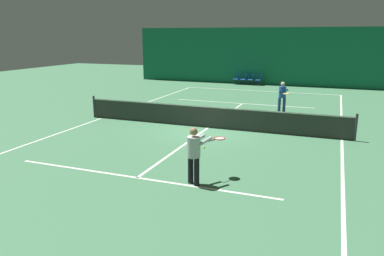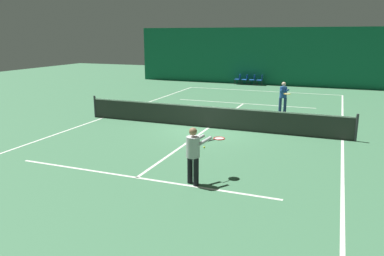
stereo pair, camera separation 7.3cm
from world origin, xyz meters
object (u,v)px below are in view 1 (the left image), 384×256
(player_near, at_px, (195,151))
(tennis_ball, at_px, (204,147))
(courtside_chair_2, at_px, (252,79))
(courtside_chair_0, at_px, (237,78))
(courtside_chair_1, at_px, (244,79))
(player_far, at_px, (282,95))
(courtside_chair_3, at_px, (259,79))
(tennis_net, at_px, (208,116))

(player_near, xyz_separation_m, tennis_ball, (-0.86, 3.25, -0.90))
(player_near, xyz_separation_m, courtside_chair_2, (-3.02, 21.19, -0.45))
(courtside_chair_0, height_order, courtside_chair_1, same)
(player_far, distance_m, courtside_chair_0, 11.63)
(player_near, distance_m, player_far, 10.78)
(player_far, bearing_deg, courtside_chair_3, 179.03)
(courtside_chair_3, relative_size, tennis_ball, 12.73)
(courtside_chair_0, distance_m, courtside_chair_1, 0.62)
(player_far, bearing_deg, tennis_net, -47.62)
(courtside_chair_3, distance_m, tennis_ball, 18.00)
(courtside_chair_0, height_order, courtside_chair_2, same)
(player_near, distance_m, courtside_chair_0, 21.61)
(player_far, relative_size, courtside_chair_2, 1.92)
(player_far, bearing_deg, player_near, -22.76)
(tennis_net, relative_size, tennis_ball, 181.82)
(courtside_chair_1, height_order, tennis_ball, courtside_chair_1)
(courtside_chair_3, bearing_deg, tennis_net, 2.70)
(courtside_chair_2, bearing_deg, player_near, 8.12)
(courtside_chair_2, bearing_deg, player_far, 20.32)
(tennis_net, xyz_separation_m, tennis_ball, (0.83, -2.97, -0.48))
(courtside_chair_0, relative_size, tennis_ball, 12.73)
(player_far, bearing_deg, courtside_chair_2, -177.94)
(tennis_net, bearing_deg, courtside_chair_0, 99.69)
(tennis_net, xyz_separation_m, courtside_chair_1, (-1.94, 14.97, -0.03))
(courtside_chair_2, bearing_deg, courtside_chair_3, 90.00)
(player_near, distance_m, courtside_chair_3, 21.33)
(player_far, xyz_separation_m, courtside_chair_0, (-5.10, 10.44, -0.45))
(courtside_chair_0, bearing_deg, courtside_chair_3, 90.00)
(tennis_net, xyz_separation_m, courtside_chair_2, (-1.32, 14.97, -0.03))
(tennis_net, relative_size, player_near, 7.50)
(tennis_net, height_order, courtside_chair_1, tennis_net)
(courtside_chair_0, distance_m, tennis_ball, 18.26)
(courtside_chair_1, xyz_separation_m, courtside_chair_3, (1.23, 0.00, 0.00))
(courtside_chair_3, bearing_deg, courtside_chair_0, -90.00)
(courtside_chair_3, bearing_deg, player_near, 6.48)
(tennis_net, distance_m, courtside_chair_2, 15.02)
(player_far, height_order, courtside_chair_0, player_far)
(tennis_net, height_order, player_near, player_near)
(tennis_net, xyz_separation_m, courtside_chair_3, (-0.71, 14.97, -0.03))
(courtside_chair_2, distance_m, courtside_chair_3, 0.62)
(courtside_chair_1, distance_m, tennis_ball, 18.15)
(courtside_chair_3, bearing_deg, courtside_chair_2, -90.00)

